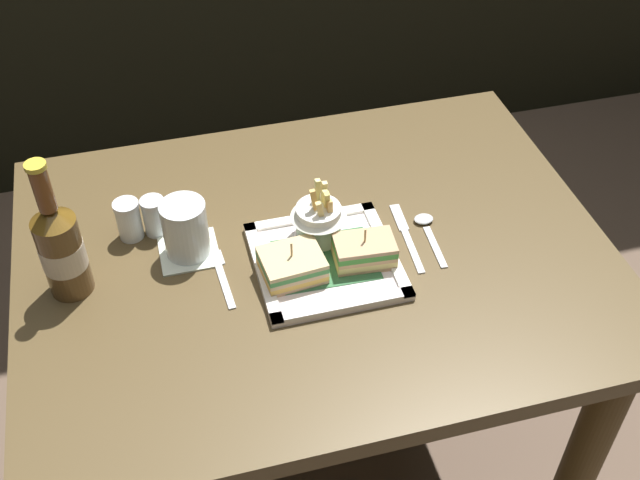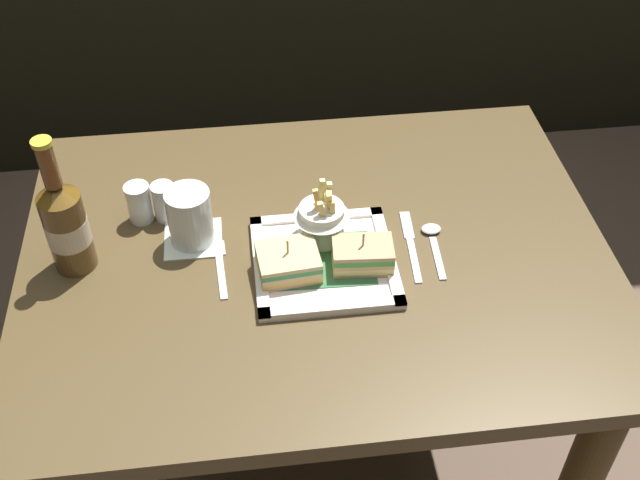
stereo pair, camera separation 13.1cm
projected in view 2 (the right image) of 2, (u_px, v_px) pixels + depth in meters
The scene contains 14 objects.
ground_plane at pixel (317, 480), 1.88m from camera, with size 6.00×6.00×0.00m, color brown.
dining_table at pixel (316, 307), 1.45m from camera, with size 1.02×0.78×0.77m.
square_plate at pixel (324, 262), 1.32m from camera, with size 0.24×0.24×0.02m.
sandwich_half_left at pixel (288, 262), 1.29m from camera, with size 0.11×0.09×0.07m.
sandwich_half_right at pixel (363, 255), 1.30m from camera, with size 0.10×0.07×0.07m.
fries_cup at pixel (322, 217), 1.33m from camera, with size 0.10×0.10×0.11m.
beer_bottle at pixel (66, 224), 1.26m from camera, with size 0.07×0.07×0.26m.
drink_coaster at pixel (193, 239), 1.37m from camera, with size 0.10×0.10×0.00m, color silver.
water_glass at pixel (190, 220), 1.34m from camera, with size 0.08×0.08×0.10m.
fork at pixel (220, 265), 1.32m from camera, with size 0.03×0.14×0.00m.
knife at pixel (410, 243), 1.36m from camera, with size 0.03×0.18×0.00m.
spoon at pixel (433, 237), 1.37m from camera, with size 0.03×0.14×0.01m.
salt_shaker at pixel (140, 205), 1.39m from camera, with size 0.04×0.04×0.08m.
pepper_shaker at pixel (165, 204), 1.39m from camera, with size 0.04×0.04×0.07m.
Camera 2 is at (-0.11, -0.97, 1.70)m, focal length 43.87 mm.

